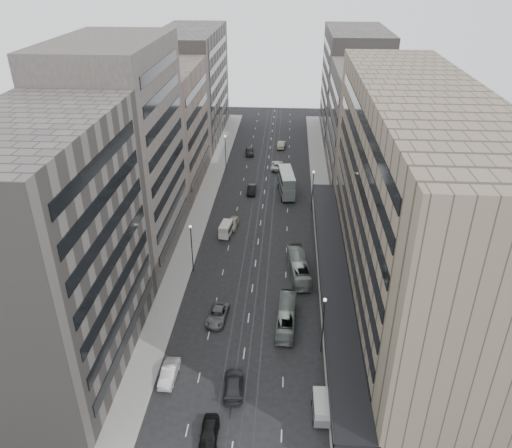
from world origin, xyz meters
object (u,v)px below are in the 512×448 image
(panel_van, at_px, (226,229))
(double_decker, at_px, (286,182))
(bus_far, at_px, (299,267))
(vw_microbus, at_px, (321,407))
(sedan_0, at_px, (209,433))
(sedan_1, at_px, (169,373))
(sedan_2, at_px, (217,315))
(bus_near, at_px, (286,316))
(pedestrian, at_px, (340,365))

(panel_van, bearing_deg, double_decker, 67.97)
(bus_far, height_order, vw_microbus, bus_far)
(double_decker, relative_size, sedan_0, 2.06)
(vw_microbus, relative_size, sedan_1, 0.85)
(sedan_2, bearing_deg, bus_far, 51.05)
(sedan_0, distance_m, sedan_2, 19.26)
(double_decker, bearing_deg, bus_near, -96.51)
(pedestrian, bearing_deg, panel_van, -94.30)
(sedan_2, bearing_deg, pedestrian, -23.52)
(sedan_0, height_order, sedan_1, sedan_1)
(bus_far, xyz_separation_m, pedestrian, (4.79, -20.31, -0.50))
(bus_near, distance_m, pedestrian, 10.49)
(sedan_1, xyz_separation_m, sedan_2, (4.22, 11.19, -0.04))
(sedan_1, distance_m, pedestrian, 20.37)
(bus_far, bearing_deg, pedestrian, 96.06)
(bus_near, relative_size, sedan_2, 1.78)
(double_decker, height_order, pedestrian, double_decker)
(double_decker, bearing_deg, sedan_2, -109.35)
(bus_near, relative_size, pedestrian, 5.90)
(vw_microbus, height_order, pedestrian, vw_microbus)
(sedan_0, bearing_deg, bus_near, 66.49)
(bus_near, distance_m, panel_van, 26.10)
(double_decker, relative_size, sedan_2, 1.74)
(bus_far, height_order, sedan_1, bus_far)
(sedan_1, xyz_separation_m, pedestrian, (20.20, 2.59, 0.18))
(sedan_0, xyz_separation_m, sedan_2, (-1.77, 19.18, -0.03))
(panel_van, bearing_deg, bus_near, -57.25)
(vw_microbus, distance_m, pedestrian, 7.24)
(sedan_0, distance_m, pedestrian, 17.72)
(double_decker, xyz_separation_m, panel_van, (-10.47, -18.41, -1.37))
(double_decker, relative_size, panel_van, 2.30)
(double_decker, distance_m, sedan_2, 42.63)
(sedan_0, bearing_deg, vw_microbus, 16.78)
(vw_microbus, xyz_separation_m, panel_van, (-15.08, 38.62, 0.15))
(bus_far, relative_size, pedestrian, 6.43)
(bus_near, xyz_separation_m, double_decker, (-0.62, 42.04, 1.39))
(sedan_2, bearing_deg, sedan_0, -79.96)
(bus_near, height_order, vw_microbus, bus_near)
(bus_near, xyz_separation_m, bus_far, (1.72, 12.09, 0.12))
(sedan_1, bearing_deg, double_decker, 77.79)
(vw_microbus, bearing_deg, double_decker, 93.46)
(pedestrian, bearing_deg, sedan_2, -61.52)
(double_decker, xyz_separation_m, vw_microbus, (4.61, -57.03, -1.52))
(bus_far, distance_m, vw_microbus, 27.18)
(vw_microbus, bearing_deg, panel_van, 110.17)
(sedan_1, bearing_deg, pedestrian, 8.99)
(bus_far, distance_m, sedan_0, 32.30)
(sedan_0, bearing_deg, pedestrian, 35.42)
(bus_far, distance_m, sedan_1, 27.61)
(panel_van, xyz_separation_m, sedan_2, (1.63, -23.24, -0.61))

